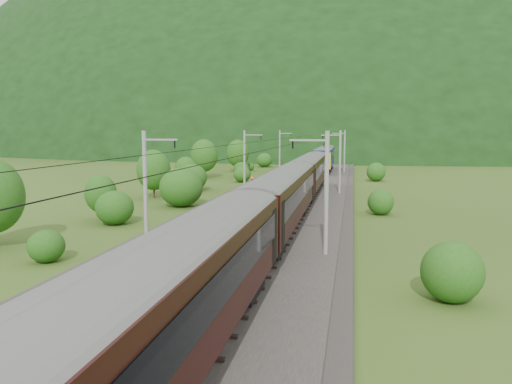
# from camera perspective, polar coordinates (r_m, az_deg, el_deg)

# --- Properties ---
(ground) EXTENTS (600.00, 600.00, 0.00)m
(ground) POSITION_cam_1_polar(r_m,az_deg,el_deg) (34.03, -2.65, -7.11)
(ground) COLOR #314C17
(ground) RESTS_ON ground
(railbed) EXTENTS (14.00, 220.00, 0.30)m
(railbed) POSITION_cam_1_polar(r_m,az_deg,el_deg) (43.55, 0.47, -3.75)
(railbed) COLOR #38332D
(railbed) RESTS_ON ground
(track_left) EXTENTS (2.40, 220.00, 0.27)m
(track_left) POSITION_cam_1_polar(r_m,az_deg,el_deg) (44.00, -2.61, -3.35)
(track_left) COLOR #573125
(track_left) RESTS_ON railbed
(track_right) EXTENTS (2.40, 220.00, 0.27)m
(track_right) POSITION_cam_1_polar(r_m,az_deg,el_deg) (43.14, 3.61, -3.57)
(track_right) COLOR #573125
(track_right) RESTS_ON railbed
(catenary_left) EXTENTS (2.54, 192.28, 8.00)m
(catenary_left) POSITION_cam_1_polar(r_m,az_deg,el_deg) (65.66, -1.26, 3.75)
(catenary_left) COLOR gray
(catenary_left) RESTS_ON railbed
(catenary_right) EXTENTS (2.54, 192.28, 8.00)m
(catenary_right) POSITION_cam_1_polar(r_m,az_deg,el_deg) (64.18, 9.50, 3.57)
(catenary_right) COLOR gray
(catenary_right) RESTS_ON railbed
(overhead_wires) EXTENTS (4.83, 198.00, 0.03)m
(overhead_wires) POSITION_cam_1_polar(r_m,az_deg,el_deg) (42.79, 0.48, 5.43)
(overhead_wires) COLOR black
(overhead_wires) RESTS_ON ground
(mountain_main) EXTENTS (504.00, 360.00, 244.00)m
(mountain_main) POSITION_cam_1_polar(r_m,az_deg,el_deg) (292.27, 9.53, 5.38)
(mountain_main) COLOR black
(mountain_main) RESTS_ON ground
(mountain_ridge) EXTENTS (336.00, 280.00, 132.00)m
(mountain_ridge) POSITION_cam_1_polar(r_m,az_deg,el_deg) (355.90, -10.08, 5.66)
(mountain_ridge) COLOR black
(mountain_ridge) RESTS_ON ground
(train) EXTENTS (3.23, 154.56, 5.62)m
(train) POSITION_cam_1_polar(r_m,az_deg,el_deg) (27.09, -0.70, -2.60)
(train) COLOR black
(train) RESTS_ON ground
(hazard_post_near) EXTENTS (0.15, 0.15, 1.45)m
(hazard_post_near) POSITION_cam_1_polar(r_m,az_deg,el_deg) (93.63, 5.74, 2.59)
(hazard_post_near) COLOR red
(hazard_post_near) RESTS_ON railbed
(hazard_post_far) EXTENTS (0.16, 0.16, 1.49)m
(hazard_post_far) POSITION_cam_1_polar(r_m,az_deg,el_deg) (55.31, 2.77, -0.49)
(hazard_post_far) COLOR red
(hazard_post_far) RESTS_ON railbed
(signal) EXTENTS (0.24, 0.24, 2.17)m
(signal) POSITION_cam_1_polar(r_m,az_deg,el_deg) (63.09, -0.45, 0.95)
(signal) COLOR black
(signal) RESTS_ON railbed
(vegetation_left) EXTENTS (11.76, 142.98, 6.77)m
(vegetation_left) POSITION_cam_1_polar(r_m,az_deg,el_deg) (55.34, -13.01, 1.16)
(vegetation_left) COLOR #255416
(vegetation_left) RESTS_ON ground
(vegetation_right) EXTENTS (5.19, 97.00, 3.01)m
(vegetation_right) POSITION_cam_1_polar(r_m,az_deg,el_deg) (33.01, 17.05, -5.40)
(vegetation_right) COLOR #255416
(vegetation_right) RESTS_ON ground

